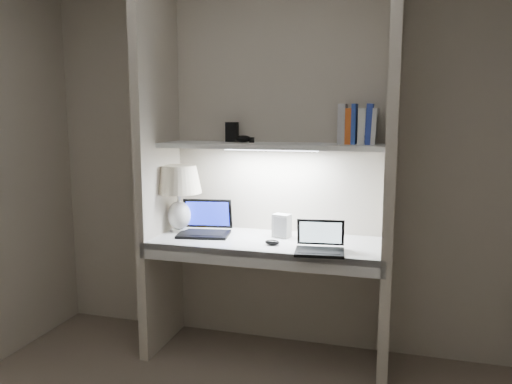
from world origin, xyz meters
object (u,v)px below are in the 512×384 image
(table_lamp, at_px, (179,187))
(speaker, at_px, (282,226))
(laptop_main, at_px, (205,226))
(book_row, at_px, (357,125))
(laptop_netbook, at_px, (320,245))

(table_lamp, distance_m, speaker, 0.73)
(laptop_main, xyz_separation_m, book_row, (0.95, 0.11, 0.66))
(book_row, bearing_deg, laptop_main, -173.26)
(table_lamp, xyz_separation_m, laptop_main, (0.19, -0.01, -0.25))
(laptop_netbook, relative_size, book_row, 1.23)
(laptop_main, xyz_separation_m, speaker, (0.50, 0.05, 0.02))
(table_lamp, height_order, speaker, table_lamp)
(laptop_netbook, bearing_deg, book_row, 57.96)
(laptop_main, bearing_deg, table_lamp, 166.98)
(laptop_main, distance_m, speaker, 0.50)
(laptop_main, bearing_deg, book_row, -2.55)
(speaker, bearing_deg, book_row, 24.36)
(table_lamp, relative_size, laptop_main, 1.22)
(speaker, bearing_deg, table_lamp, -161.27)
(table_lamp, relative_size, book_row, 1.84)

